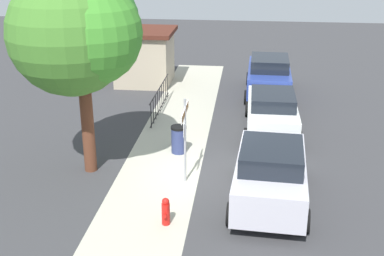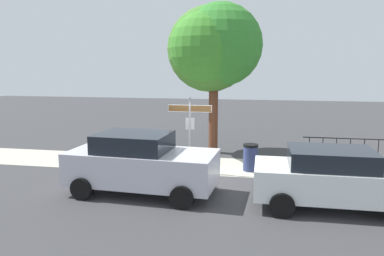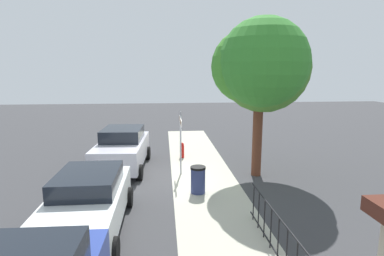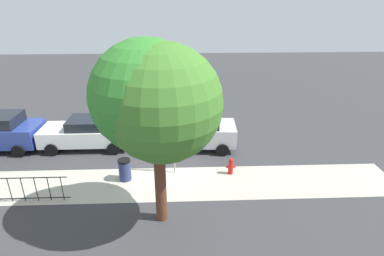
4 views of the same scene
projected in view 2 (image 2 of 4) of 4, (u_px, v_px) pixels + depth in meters
ground_plane at (200, 175)px, 13.26m from camera, size 60.00×60.00×0.00m
sidewalk_strip at (259, 168)px, 14.15m from camera, size 24.00×2.60×0.00m
street_sign at (190, 121)px, 13.42m from camera, size 1.57×0.07×2.69m
shade_tree at (213, 47)px, 15.99m from camera, size 4.08×3.99×6.42m
car_silver at (141, 163)px, 11.28m from camera, size 4.48×2.35×1.82m
car_white at (338, 178)px, 10.06m from camera, size 4.53×2.08×1.62m
iron_fence at (364, 152)px, 14.32m from camera, size 4.51×0.04×1.07m
fire_hydrant at (126, 157)px, 14.32m from camera, size 0.42×0.22×0.78m
trash_bin at (250, 157)px, 13.74m from camera, size 0.55×0.55×0.98m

